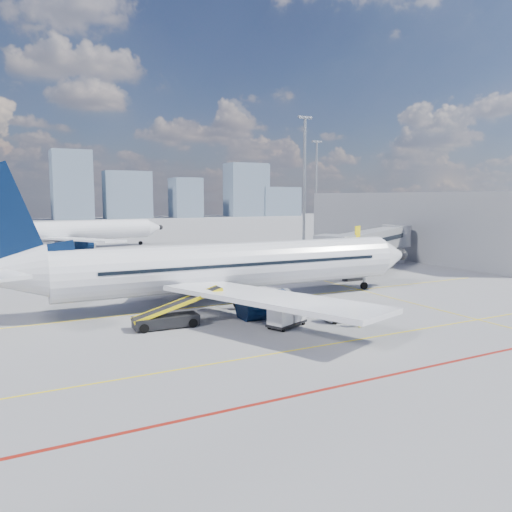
{
  "coord_description": "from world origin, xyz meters",
  "views": [
    {
      "loc": [
        -18.28,
        -31.06,
        9.28
      ],
      "look_at": [
        2.53,
        8.59,
        4.0
      ],
      "focal_mm": 35.0,
      "sensor_mm": 36.0,
      "label": 1
    }
  ],
  "objects_px": {
    "second_aircraft": "(66,231)",
    "cargo_dolly": "(287,314)",
    "baggage_tug": "(337,313)",
    "ramp_worker": "(360,315)",
    "belt_loader": "(168,318)",
    "main_aircraft": "(219,268)"
  },
  "relations": [
    {
      "from": "second_aircraft",
      "to": "cargo_dolly",
      "type": "distance_m",
      "value": 64.96
    },
    {
      "from": "main_aircraft",
      "to": "cargo_dolly",
      "type": "distance_m",
      "value": 9.79
    },
    {
      "from": "cargo_dolly",
      "to": "belt_loader",
      "type": "bearing_deg",
      "value": 129.68
    },
    {
      "from": "belt_loader",
      "to": "ramp_worker",
      "type": "bearing_deg",
      "value": -24.52
    },
    {
      "from": "baggage_tug",
      "to": "ramp_worker",
      "type": "distance_m",
      "value": 1.98
    },
    {
      "from": "cargo_dolly",
      "to": "baggage_tug",
      "type": "bearing_deg",
      "value": -30.06
    },
    {
      "from": "belt_loader",
      "to": "ramp_worker",
      "type": "relative_size",
      "value": 3.77
    },
    {
      "from": "main_aircraft",
      "to": "baggage_tug",
      "type": "relative_size",
      "value": 21.43
    },
    {
      "from": "main_aircraft",
      "to": "cargo_dolly",
      "type": "relative_size",
      "value": 11.95
    },
    {
      "from": "second_aircraft",
      "to": "cargo_dolly",
      "type": "xyz_separation_m",
      "value": [
        6.92,
        -64.55,
        -2.26
      ]
    },
    {
      "from": "second_aircraft",
      "to": "belt_loader",
      "type": "xyz_separation_m",
      "value": [
        -0.66,
        -60.7,
        -2.53
      ]
    },
    {
      "from": "second_aircraft",
      "to": "ramp_worker",
      "type": "relative_size",
      "value": 20.97
    },
    {
      "from": "second_aircraft",
      "to": "cargo_dolly",
      "type": "height_order",
      "value": "second_aircraft"
    },
    {
      "from": "baggage_tug",
      "to": "ramp_worker",
      "type": "xyz_separation_m",
      "value": [
        0.55,
        -1.89,
        0.23
      ]
    },
    {
      "from": "second_aircraft",
      "to": "ramp_worker",
      "type": "bearing_deg",
      "value": -89.2
    },
    {
      "from": "second_aircraft",
      "to": "baggage_tug",
      "type": "distance_m",
      "value": 66.01
    },
    {
      "from": "baggage_tug",
      "to": "belt_loader",
      "type": "bearing_deg",
      "value": 159.7
    },
    {
      "from": "baggage_tug",
      "to": "belt_loader",
      "type": "xyz_separation_m",
      "value": [
        -11.71,
        4.33,
        0.05
      ]
    },
    {
      "from": "baggage_tug",
      "to": "cargo_dolly",
      "type": "xyz_separation_m",
      "value": [
        -4.14,
        0.48,
        0.31
      ]
    },
    {
      "from": "second_aircraft",
      "to": "cargo_dolly",
      "type": "bearing_deg",
      "value": -92.92
    },
    {
      "from": "main_aircraft",
      "to": "belt_loader",
      "type": "xyz_separation_m",
      "value": [
        -6.4,
        -5.61,
        -2.52
      ]
    },
    {
      "from": "baggage_tug",
      "to": "main_aircraft",
      "type": "bearing_deg",
      "value": 118.11
    }
  ]
}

